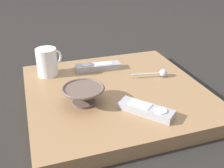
% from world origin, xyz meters
% --- Properties ---
extents(ground_plane, '(6.00, 6.00, 0.00)m').
position_xyz_m(ground_plane, '(0.00, 0.00, 0.00)').
color(ground_plane, black).
extents(table, '(0.60, 0.60, 0.05)m').
position_xyz_m(table, '(0.00, 0.00, 0.02)').
color(table, '#936D47').
rests_on(table, ground).
extents(cereal_bowl, '(0.13, 0.13, 0.06)m').
position_xyz_m(cereal_bowl, '(0.13, 0.06, 0.08)').
color(cereal_bowl, brown).
rests_on(cereal_bowl, table).
extents(coffee_mug, '(0.10, 0.09, 0.10)m').
position_xyz_m(coffee_mug, '(0.21, -0.19, 0.10)').
color(coffee_mug, white).
rests_on(coffee_mug, table).
extents(teaspoon, '(0.13, 0.04, 0.03)m').
position_xyz_m(teaspoon, '(-0.19, -0.04, 0.06)').
color(teaspoon, silver).
rests_on(teaspoon, table).
extents(tv_remote_near, '(0.15, 0.16, 0.03)m').
position_xyz_m(tv_remote_near, '(-0.04, 0.17, 0.06)').
color(tv_remote_near, '#9E9EA3').
rests_on(tv_remote_near, table).
extents(tv_remote_far, '(0.18, 0.06, 0.03)m').
position_xyz_m(tv_remote_far, '(0.01, -0.17, 0.06)').
color(tv_remote_far, '#9E9EA3').
rests_on(tv_remote_far, table).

